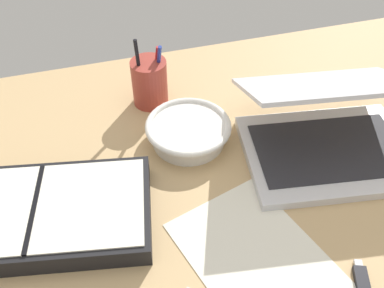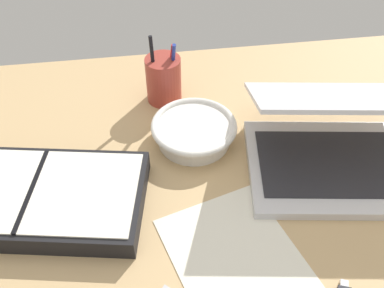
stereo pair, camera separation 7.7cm
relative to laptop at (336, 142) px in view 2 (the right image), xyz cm
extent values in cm
cube|color=tan|center=(-23.04, -6.59, -6.03)|extent=(140.00, 100.00, 2.00)
cube|color=silver|center=(-0.36, -2.31, -4.13)|extent=(35.87, 28.49, 1.80)
cube|color=#232328|center=(-0.36, -2.31, -3.11)|extent=(30.98, 21.31, 0.24)
cube|color=silver|center=(0.67, 4.33, 7.48)|extent=(35.56, 26.49, 11.08)
cube|color=silver|center=(0.60, 3.91, 7.27)|extent=(32.62, 23.76, 9.61)
cylinder|color=silver|center=(-25.68, 9.56, -3.00)|extent=(14.75, 14.75, 4.06)
torus|color=silver|center=(-25.68, 9.56, -0.97)|extent=(17.35, 17.35, 1.39)
cylinder|color=#9E382D|center=(-30.28, 24.33, 0.24)|extent=(7.80, 7.80, 10.53)
cylinder|color=black|center=(-32.32, 23.68, 3.61)|extent=(1.22, 2.10, 15.31)
cylinder|color=#233899|center=(-28.15, 24.63, 3.09)|extent=(1.38, 4.99, 13.86)
cylinder|color=#B21E1E|center=(-28.47, 25.49, 2.33)|extent=(1.96, 2.62, 12.73)
cube|color=black|center=(-55.73, -2.75, -3.02)|extent=(41.20, 27.09, 4.02)
cube|color=silver|center=(-46.67, -4.49, -0.87)|extent=(20.83, 21.32, 0.30)
cube|color=black|center=(-55.73, -2.75, -0.72)|extent=(4.24, 18.14, 0.30)
cube|color=silver|center=(-22.17, -20.85, -4.95)|extent=(27.01, 33.88, 0.16)
cube|color=silver|center=(-7.77, -25.41, -4.53)|extent=(1.55, 1.55, 0.60)
camera|label=1|loc=(-42.75, -51.60, 56.09)|focal=40.00mm
camera|label=2|loc=(-35.20, -53.25, 56.09)|focal=40.00mm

